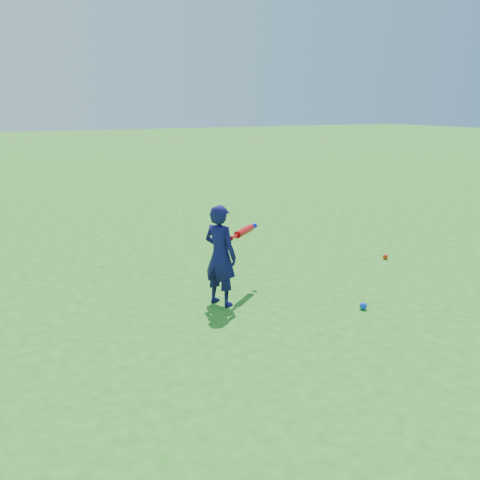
{
  "coord_description": "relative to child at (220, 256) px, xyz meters",
  "views": [
    {
      "loc": [
        -1.52,
        -4.52,
        1.99
      ],
      "look_at": [
        1.1,
        0.45,
        0.56
      ],
      "focal_mm": 40.0,
      "sensor_mm": 36.0,
      "label": 1
    }
  ],
  "objects": [
    {
      "name": "ground_ball_red",
      "position": [
        2.65,
        0.46,
        -0.48
      ],
      "size": [
        0.07,
        0.07,
        0.07
      ],
      "primitive_type": "sphere",
      "color": "red",
      "rests_on": "ground"
    },
    {
      "name": "child",
      "position": [
        0.0,
        0.0,
        0.0
      ],
      "size": [
        0.38,
        0.45,
        1.04
      ],
      "primitive_type": "imported",
      "rotation": [
        0.0,
        0.0,
        2.0
      ],
      "color": "#110F48",
      "rests_on": "ground"
    },
    {
      "name": "bat_swing",
      "position": [
        0.45,
        0.3,
        0.14
      ],
      "size": [
        0.56,
        0.47,
        0.08
      ],
      "rotation": [
        0.0,
        0.0,
        0.68
      ],
      "color": "red",
      "rests_on": "ground"
    },
    {
      "name": "ground",
      "position": [
        -0.71,
        -0.14,
        -0.52
      ],
      "size": [
        80.0,
        80.0,
        0.0
      ],
      "primitive_type": "plane",
      "color": "#20701A",
      "rests_on": "ground"
    },
    {
      "name": "ground_ball_blue",
      "position": [
        1.2,
        -0.8,
        -0.48
      ],
      "size": [
        0.08,
        0.08,
        0.08
      ],
      "primitive_type": "sphere",
      "color": "#0C39D8",
      "rests_on": "ground"
    }
  ]
}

